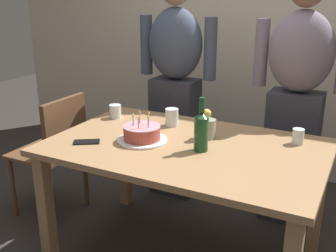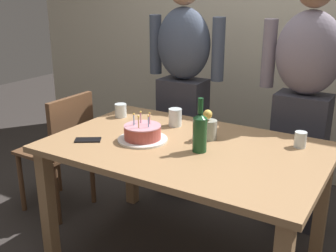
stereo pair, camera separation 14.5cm
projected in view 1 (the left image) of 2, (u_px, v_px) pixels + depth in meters
back_wall at (265, 22)px, 3.36m from camera, size 5.20×0.10×2.60m
dining_table at (185, 161)px, 2.26m from camera, size 1.50×0.96×0.74m
birthday_cake at (142, 134)px, 2.27m from camera, size 0.28×0.28×0.16m
water_glass_near at (172, 117)px, 2.53m from camera, size 0.08×0.08×0.11m
water_glass_far at (115, 111)px, 2.68m from camera, size 0.08×0.08×0.09m
water_glass_side at (298, 136)px, 2.23m from camera, size 0.06×0.06×0.09m
wine_bottle at (201, 130)px, 2.11m from camera, size 0.08×0.08×0.29m
cell_phone at (87, 142)px, 2.26m from camera, size 0.16×0.14×0.01m
flower_vase at (208, 126)px, 2.31m from camera, size 0.09×0.09×0.18m
person_man_bearded at (175, 85)px, 3.03m from camera, size 0.61×0.27×1.66m
person_woman_cardigan at (296, 99)px, 2.64m from camera, size 0.61×0.27×1.66m
dining_chair at (56, 147)px, 2.81m from camera, size 0.42×0.42×0.87m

